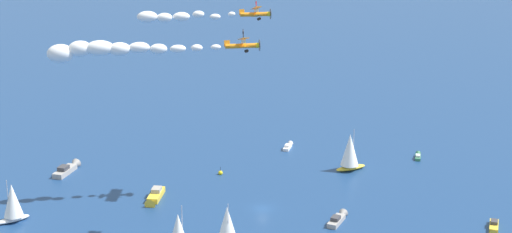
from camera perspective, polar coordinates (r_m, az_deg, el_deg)
The scene contains 17 objects.
ground_plane at distance 183.11m, azimuth 0.45°, elevation -6.25°, with size 2000.00×2000.00×0.00m, color navy.
motorboat_far_port at distance 177.72m, azimuth 5.56°, elevation -6.89°, with size 5.76×7.55×2.23m.
sailboat_far_stbd at distance 182.60m, azimuth -16.13°, elevation -5.60°, with size 4.15×7.33×9.36m.
sailboat_offshore at distance 166.51m, azimuth -1.96°, elevation -7.30°, with size 6.95×4.61×8.63m.
motorboat_trailing at distance 179.82m, azimuth 15.78°, elevation -7.23°, with size 5.76×6.33×1.98m.
motorboat_mid_cluster at distance 216.39m, azimuth 10.89°, elevation -2.64°, with size 4.59×4.55×1.49m.
sailboat_outer_ring_a at distance 204.06m, azimuth 6.37°, elevation -2.39°, with size 4.94×8.21×10.29m.
motorboat_outer_ring_b at distance 219.56m, azimuth 2.19°, elevation -2.02°, with size 4.83×5.22×1.64m.
motorboat_outer_ring_c at distance 188.62m, azimuth -6.87°, elevation -5.41°, with size 8.72×7.95×2.73m.
motorboat_outer_ring_d at distance 208.12m, azimuth -12.62°, elevation -3.48°, with size 8.02×8.91×2.77m.
marker_buoy at distance 201.87m, azimuth -2.42°, elevation -3.82°, with size 1.10×1.10×2.10m.
biplane_lead at distance 181.50m, azimuth 0.03°, elevation 6.97°, with size 7.27×7.13×3.76m.
wingwalker_lead at distance 181.65m, azimuth 0.01°, elevation 7.65°, with size 1.38×0.70×1.52m.
smoke_trail_lead at distance 179.74m, azimuth -5.89°, elevation 6.73°, with size 10.31×20.22×3.12m.
biplane_wingman at distance 159.96m, azimuth -0.85°, elevation 4.85°, with size 7.27×7.13×3.76m.
wingwalker_wingman at distance 160.04m, azimuth -0.87°, elevation 5.63°, with size 0.88×0.48×1.78m.
smoke_trail_wingman at distance 158.59m, azimuth -10.49°, elevation 4.45°, with size 16.36×30.48×4.92m.
Camera 1 is at (139.47, -92.95, 73.76)m, focal length 59.18 mm.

